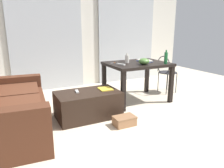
{
  "coord_description": "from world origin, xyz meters",
  "views": [
    {
      "loc": [
        -1.88,
        -1.78,
        1.38
      ],
      "look_at": [
        -0.23,
        1.51,
        0.41
      ],
      "focal_mm": 34.21,
      "sensor_mm": 36.0,
      "label": 1
    }
  ],
  "objects_px": {
    "bottle_near": "(127,59)",
    "book_stack": "(144,61)",
    "bottle_far": "(166,58)",
    "tv_remote_on_table": "(121,64)",
    "coffee_table": "(88,104)",
    "magazine": "(105,89)",
    "shoebox": "(124,121)",
    "tv_remote_primary": "(77,91)",
    "bowl": "(144,61)",
    "craft_table": "(137,68)",
    "wire_chair": "(166,70)",
    "scissors": "(113,63)",
    "couch": "(10,110)"
  },
  "relations": [
    {
      "from": "scissors",
      "to": "tv_remote_primary",
      "type": "distance_m",
      "value": 1.03
    },
    {
      "from": "bowl",
      "to": "coffee_table",
      "type": "bearing_deg",
      "value": -174.3
    },
    {
      "from": "coffee_table",
      "to": "scissors",
      "type": "height_order",
      "value": "scissors"
    },
    {
      "from": "bottle_far",
      "to": "tv_remote_on_table",
      "type": "height_order",
      "value": "bottle_far"
    },
    {
      "from": "bottle_near",
      "to": "tv_remote_on_table",
      "type": "distance_m",
      "value": 0.28
    },
    {
      "from": "magazine",
      "to": "shoebox",
      "type": "xyz_separation_m",
      "value": [
        0.05,
        -0.54,
        -0.35
      ]
    },
    {
      "from": "coffee_table",
      "to": "tv_remote_primary",
      "type": "bearing_deg",
      "value": 155.23
    },
    {
      "from": "bottle_near",
      "to": "scissors",
      "type": "xyz_separation_m",
      "value": [
        -0.23,
        0.1,
        -0.07
      ]
    },
    {
      "from": "shoebox",
      "to": "tv_remote_primary",
      "type": "bearing_deg",
      "value": 130.46
    },
    {
      "from": "wire_chair",
      "to": "book_stack",
      "type": "height_order",
      "value": "wire_chair"
    },
    {
      "from": "bottle_far",
      "to": "magazine",
      "type": "relative_size",
      "value": 1.06
    },
    {
      "from": "wire_chair",
      "to": "scissors",
      "type": "xyz_separation_m",
      "value": [
        -1.25,
        0.02,
        0.24
      ]
    },
    {
      "from": "magazine",
      "to": "bottle_near",
      "type": "bearing_deg",
      "value": 36.45
    },
    {
      "from": "wire_chair",
      "to": "tv_remote_on_table",
      "type": "relative_size",
      "value": 4.7
    },
    {
      "from": "bowl",
      "to": "book_stack",
      "type": "relative_size",
      "value": 0.6
    },
    {
      "from": "couch",
      "to": "craft_table",
      "type": "relative_size",
      "value": 1.64
    },
    {
      "from": "bottle_near",
      "to": "wire_chair",
      "type": "bearing_deg",
      "value": 4.71
    },
    {
      "from": "coffee_table",
      "to": "bottle_far",
      "type": "relative_size",
      "value": 3.91
    },
    {
      "from": "coffee_table",
      "to": "shoebox",
      "type": "bearing_deg",
      "value": -55.71
    },
    {
      "from": "bottle_near",
      "to": "bowl",
      "type": "xyz_separation_m",
      "value": [
        0.17,
        -0.31,
        -0.02
      ]
    },
    {
      "from": "book_stack",
      "to": "magazine",
      "type": "relative_size",
      "value": 1.38
    },
    {
      "from": "craft_table",
      "to": "tv_remote_primary",
      "type": "relative_size",
      "value": 7.61
    },
    {
      "from": "wire_chair",
      "to": "magazine",
      "type": "xyz_separation_m",
      "value": [
        -1.66,
        -0.49,
        -0.08
      ]
    },
    {
      "from": "bottle_near",
      "to": "book_stack",
      "type": "relative_size",
      "value": 0.56
    },
    {
      "from": "tv_remote_primary",
      "to": "bowl",
      "type": "bearing_deg",
      "value": 11.71
    },
    {
      "from": "bowl",
      "to": "shoebox",
      "type": "height_order",
      "value": "bowl"
    },
    {
      "from": "bowl",
      "to": "bottle_far",
      "type": "bearing_deg",
      "value": -16.13
    },
    {
      "from": "bottle_far",
      "to": "tv_remote_primary",
      "type": "xyz_separation_m",
      "value": [
        -1.67,
        0.07,
        -0.43
      ]
    },
    {
      "from": "shoebox",
      "to": "bottle_far",
      "type": "bearing_deg",
      "value": 24.52
    },
    {
      "from": "book_stack",
      "to": "magazine",
      "type": "height_order",
      "value": "book_stack"
    },
    {
      "from": "wire_chair",
      "to": "book_stack",
      "type": "distance_m",
      "value": 0.7
    },
    {
      "from": "craft_table",
      "to": "magazine",
      "type": "distance_m",
      "value": 0.91
    },
    {
      "from": "craft_table",
      "to": "bottle_far",
      "type": "relative_size",
      "value": 4.53
    },
    {
      "from": "craft_table",
      "to": "magazine",
      "type": "xyz_separation_m",
      "value": [
        -0.82,
        -0.32,
        -0.22
      ]
    },
    {
      "from": "wire_chair",
      "to": "magazine",
      "type": "relative_size",
      "value": 3.43
    },
    {
      "from": "magazine",
      "to": "coffee_table",
      "type": "bearing_deg",
      "value": -173.11
    },
    {
      "from": "bottle_far",
      "to": "magazine",
      "type": "height_order",
      "value": "bottle_far"
    },
    {
      "from": "tv_remote_primary",
      "to": "magazine",
      "type": "relative_size",
      "value": 0.63
    },
    {
      "from": "tv_remote_on_table",
      "to": "magazine",
      "type": "xyz_separation_m",
      "value": [
        -0.42,
        -0.24,
        -0.34
      ]
    },
    {
      "from": "bottle_far",
      "to": "magazine",
      "type": "xyz_separation_m",
      "value": [
        -1.21,
        0.02,
        -0.43
      ]
    },
    {
      "from": "book_stack",
      "to": "magazine",
      "type": "distance_m",
      "value": 1.14
    },
    {
      "from": "bottle_near",
      "to": "shoebox",
      "type": "height_order",
      "value": "bottle_near"
    },
    {
      "from": "tv_remote_on_table",
      "to": "craft_table",
      "type": "bearing_deg",
      "value": -8.26
    },
    {
      "from": "book_stack",
      "to": "magazine",
      "type": "xyz_separation_m",
      "value": [
        -1.02,
        -0.38,
        -0.34
      ]
    },
    {
      "from": "book_stack",
      "to": "shoebox",
      "type": "height_order",
      "value": "book_stack"
    },
    {
      "from": "scissors",
      "to": "magazine",
      "type": "distance_m",
      "value": 0.72
    },
    {
      "from": "couch",
      "to": "scissors",
      "type": "xyz_separation_m",
      "value": [
        1.83,
        0.5,
        0.44
      ]
    },
    {
      "from": "coffee_table",
      "to": "bottle_near",
      "type": "height_order",
      "value": "bottle_near"
    },
    {
      "from": "bottle_far",
      "to": "magazine",
      "type": "distance_m",
      "value": 1.28
    },
    {
      "from": "bottle_near",
      "to": "magazine",
      "type": "xyz_separation_m",
      "value": [
        -0.64,
        -0.4,
        -0.4
      ]
    }
  ]
}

